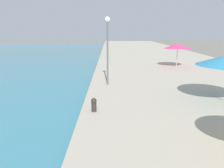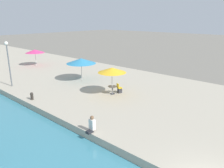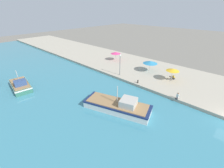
{
  "view_description": "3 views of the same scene",
  "coord_description": "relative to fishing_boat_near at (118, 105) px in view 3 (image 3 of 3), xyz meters",
  "views": [
    {
      "loc": [
        1.34,
        5.77,
        4.25
      ],
      "look_at": [
        1.5,
        17.5,
        1.34
      ],
      "focal_mm": 35.0,
      "sensor_mm": 36.0,
      "label": 1
    },
    {
      "loc": [
        -7.95,
        -1.43,
        7.27
      ],
      "look_at": [
        6.19,
        11.14,
        1.54
      ],
      "focal_mm": 35.0,
      "sensor_mm": 36.0,
      "label": 2
    },
    {
      "loc": [
        -22.07,
        1.32,
        13.73
      ],
      "look_at": [
        -4.0,
        18.0,
        1.14
      ],
      "focal_mm": 24.0,
      "sensor_mm": 36.0,
      "label": 3
    }
  ],
  "objects": [
    {
      "name": "mooring_bollard",
      "position": [
        8.69,
        2.38,
        0.06
      ],
      "size": [
        0.26,
        0.26,
        0.65
      ],
      "color": "#2D2823",
      "rests_on": "quay_promenade"
    },
    {
      "name": "cafe_chair_left",
      "position": [
        15.06,
        -2.09,
        0.04
      ],
      "size": [
        0.55,
        0.53,
        0.91
      ],
      "rotation": [
        0.0,
        0.0,
        4.33
      ],
      "color": "#2D2D33",
      "rests_on": "quay_promenade"
    },
    {
      "name": "cafe_table",
      "position": [
        14.39,
        -1.82,
        0.25
      ],
      "size": [
        0.8,
        0.8,
        0.74
      ],
      "color": "#333338",
      "rests_on": "quay_promenade"
    },
    {
      "name": "cafe_umbrella_striped",
      "position": [
        16.34,
        14.96,
        1.84
      ],
      "size": [
        2.69,
        2.69,
        2.36
      ],
      "color": "#B7B7B7",
      "rests_on": "quay_promenade"
    },
    {
      "name": "cafe_umbrella_pink",
      "position": [
        14.25,
        -1.88,
        2.01
      ],
      "size": [
        2.54,
        2.54,
        2.52
      ],
      "color": "#B7B7B7",
      "rests_on": "quay_promenade"
    },
    {
      "name": "fishing_boat_near",
      "position": [
        0.0,
        0.0,
        0.0
      ],
      "size": [
        6.19,
        10.4,
        3.96
      ],
      "rotation": [
        0.0,
        0.0,
        0.32
      ],
      "color": "silver",
      "rests_on": "water_basin"
    },
    {
      "name": "fishing_boat_mid",
      "position": [
        -7.41,
        17.85,
        -0.06
      ],
      "size": [
        3.63,
        6.73,
        3.62
      ],
      "rotation": [
        0.0,
        0.0,
        -0.13
      ],
      "color": "#33705B",
      "rests_on": "water_basin"
    },
    {
      "name": "cafe_umbrella_white",
      "position": [
        15.57,
        3.84,
        1.93
      ],
      "size": [
        3.26,
        3.26,
        2.5
      ],
      "color": "#B7B7B7",
      "rests_on": "quay_promenade"
    },
    {
      "name": "person_at_quay",
      "position": [
        8.27,
        -5.52,
        0.19
      ],
      "size": [
        0.57,
        0.36,
        1.06
      ],
      "color": "#232328",
      "rests_on": "quay_promenade"
    },
    {
      "name": "quay_promenade",
      "position": [
        16.06,
        23.98,
        -0.55
      ],
      "size": [
        16.0,
        90.0,
        0.54
      ],
      "color": "#B2A893",
      "rests_on": "ground_plane"
    },
    {
      "name": "lamppost",
      "position": [
        9.3,
        7.52,
        2.81
      ],
      "size": [
        0.36,
        0.36,
        4.56
      ],
      "color": "#565B60",
      "rests_on": "quay_promenade"
    }
  ]
}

